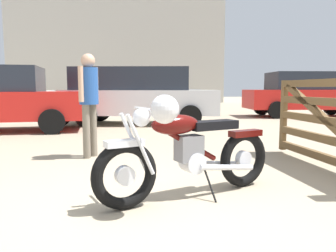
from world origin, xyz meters
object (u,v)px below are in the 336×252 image
bystander (89,94)px  dark_sedan_left (138,94)px  blue_hatchback_right (1,99)px  pale_sedan_back (160,92)px  silver_sedan_mid (310,93)px  vintage_motorcycle (187,151)px

bystander → dark_sedan_left: size_ratio=0.35×
bystander → blue_hatchback_right: (-2.97, 3.27, -0.18)m
pale_sedan_back → blue_hatchback_right: bearing=-124.6°
bystander → silver_sedan_mid: bearing=72.1°
bystander → pale_sedan_back: (1.18, 12.29, -0.10)m
bystander → blue_hatchback_right: size_ratio=0.37×
bystander → dark_sedan_left: 4.95m
pale_sedan_back → dark_sedan_left: bearing=-105.5°
vintage_motorcycle → dark_sedan_left: dark_sedan_left is taller
vintage_motorcycle → pale_sedan_back: 14.32m
dark_sedan_left → pale_sedan_back: size_ratio=1.16×
dark_sedan_left → silver_sedan_mid: bearing=23.9°
blue_hatchback_right → dark_sedan_left: 3.80m
vintage_motorcycle → pale_sedan_back: pale_sedan_back is taller
dark_sedan_left → pale_sedan_back: (0.73, 7.37, -0.02)m
vintage_motorcycle → silver_sedan_mid: 11.03m
blue_hatchback_right → dark_sedan_left: dark_sedan_left is taller
vintage_motorcycle → blue_hatchback_right: (-4.37, 5.29, 0.34)m
bystander → silver_sedan_mid: (7.06, 7.43, -0.08)m
bystander → dark_sedan_left: (0.45, 4.93, -0.08)m
pale_sedan_back → bystander: bearing=-105.4°
bystander → blue_hatchback_right: 4.42m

